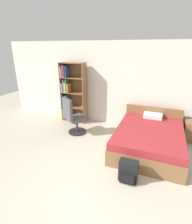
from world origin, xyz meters
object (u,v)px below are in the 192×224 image
bed (149,138)px  backpack_black (128,172)px  bookshelf (70,93)px  office_chair (74,118)px

bed → backpack_black: (-0.24, -1.35, -0.08)m
bookshelf → bed: (2.71, -0.90, -0.69)m
bed → office_chair: bearing=179.5°
bookshelf → bed: 2.94m
office_chair → backpack_black: bearing=-35.8°
office_chair → bed: bearing=-0.5°
office_chair → backpack_black: 2.35m
bookshelf → backpack_black: bearing=-42.3°
bed → bookshelf: bearing=161.7°
bookshelf → bed: size_ratio=0.94×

